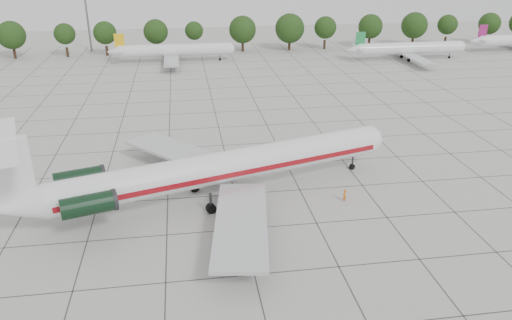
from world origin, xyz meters
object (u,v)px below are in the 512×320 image
at_px(main_airliner, 207,170).
at_px(bg_airliner_c, 174,50).
at_px(bg_airliner_d, 409,49).
at_px(ground_crew, 344,195).

bearing_deg(main_airliner, bg_airliner_c, 76.00).
distance_m(bg_airliner_c, bg_airliner_d, 59.87).
bearing_deg(bg_airliner_c, bg_airliner_d, -6.24).
distance_m(main_airliner, ground_crew, 16.29).
height_order(ground_crew, bg_airliner_c, bg_airliner_c).
distance_m(main_airliner, bg_airliner_c, 75.66).
bearing_deg(bg_airliner_d, ground_crew, -119.24).
xyz_separation_m(main_airliner, bg_airliner_d, (55.86, 69.05, -1.02)).
bearing_deg(bg_airliner_d, main_airliner, -128.97).
xyz_separation_m(main_airliner, ground_crew, (15.77, -2.55, -3.16)).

